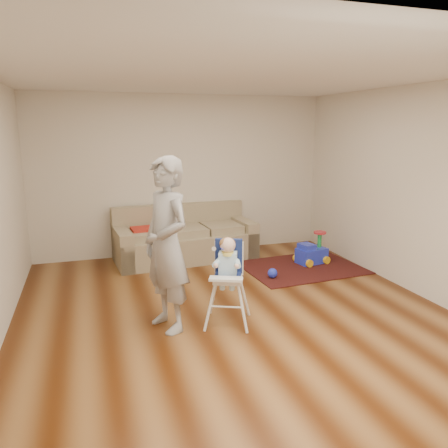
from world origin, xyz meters
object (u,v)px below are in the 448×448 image
object	(u,v)px
ride_on_toy	(312,248)
adult	(167,245)
side_table	(132,246)
sofa	(185,233)
toy_ball	(272,273)
high_chair	(228,282)

from	to	relation	value
ride_on_toy	adult	distance (m)	3.13
side_table	ride_on_toy	world-z (taller)	ride_on_toy
sofa	ride_on_toy	world-z (taller)	sofa
side_table	ride_on_toy	size ratio (longest dim) A/B	0.95
ride_on_toy	adult	xyz separation A→B (m)	(-2.62, -1.58, 0.67)
side_table	toy_ball	distance (m)	2.42
side_table	toy_ball	bearing A→B (deg)	-40.60
sofa	ride_on_toy	distance (m)	2.08
ride_on_toy	high_chair	world-z (taller)	high_chair
sofa	high_chair	bearing A→B (deg)	-96.67
side_table	high_chair	distance (m)	2.88
sofa	adult	bearing A→B (deg)	-111.56
side_table	adult	bearing A→B (deg)	-87.70
side_table	high_chair	bearing A→B (deg)	-74.65
high_chair	toy_ball	bearing A→B (deg)	71.16
sofa	ride_on_toy	size ratio (longest dim) A/B	4.63
side_table	ride_on_toy	xyz separation A→B (m)	(2.73, -1.10, 0.03)
toy_ball	high_chair	world-z (taller)	high_chair
high_chair	ride_on_toy	bearing A→B (deg)	63.47
side_table	adult	xyz separation A→B (m)	(0.11, -2.68, 0.70)
ride_on_toy	adult	bearing A→B (deg)	-160.62
toy_ball	adult	size ratio (longest dim) A/B	0.08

